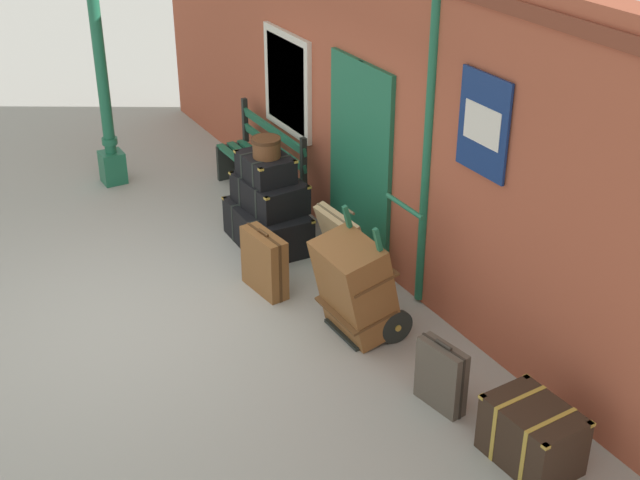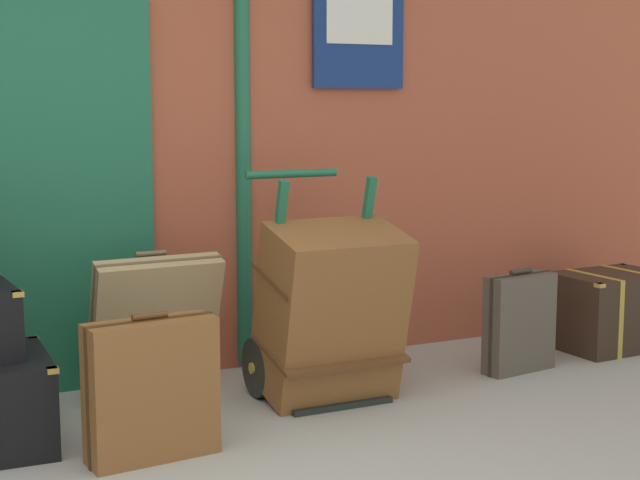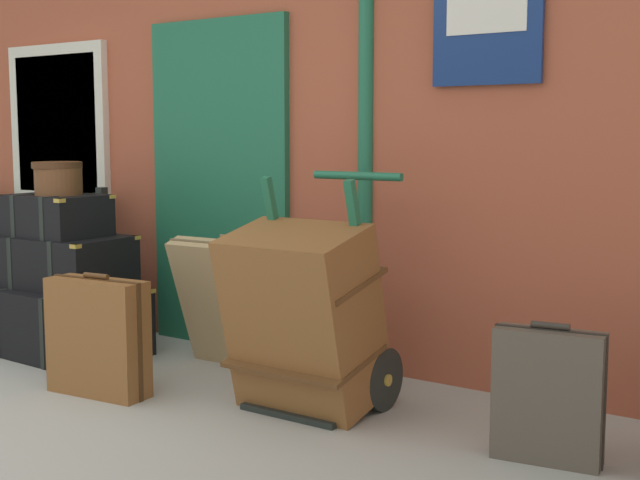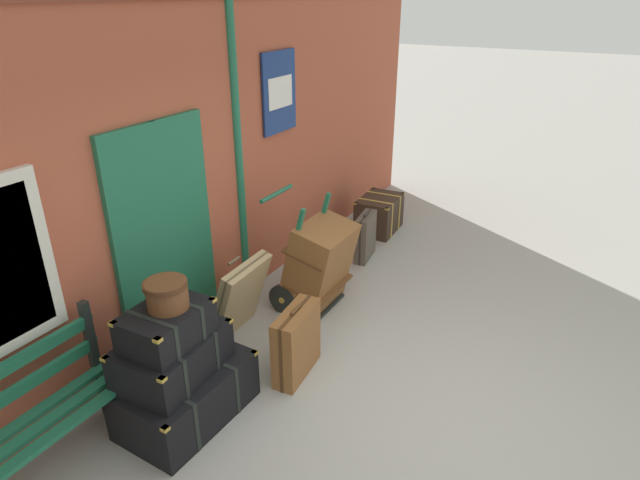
{
  "view_description": "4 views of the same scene",
  "coord_description": "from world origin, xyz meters",
  "px_view_note": "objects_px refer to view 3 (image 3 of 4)",
  "views": [
    {
      "loc": [
        6.96,
        -1.97,
        4.53
      ],
      "look_at": [
        0.62,
        1.6,
        0.68
      ],
      "focal_mm": 49.6,
      "sensor_mm": 36.0,
      "label": 1
    },
    {
      "loc": [
        -0.98,
        -2.81,
        1.57
      ],
      "look_at": [
        1.3,
        1.91,
        0.81
      ],
      "focal_mm": 54.99,
      "sensor_mm": 36.0,
      "label": 2
    },
    {
      "loc": [
        3.72,
        -1.81,
        1.39
      ],
      "look_at": [
        1.14,
        1.89,
        0.83
      ],
      "focal_mm": 49.1,
      "sensor_mm": 36.0,
      "label": 3
    },
    {
      "loc": [
        -3.04,
        -0.8,
        3.03
      ],
      "look_at": [
        1.36,
        1.68,
        0.69
      ],
      "focal_mm": 30.34,
      "sensor_mm": 36.0,
      "label": 4
    }
  ],
  "objects_px": {
    "steamer_trunk_middle": "(64,261)",
    "suitcase_olive": "(229,304)",
    "platform_bench": "(19,261)",
    "suitcase_brown": "(98,337)",
    "large_brown_trunk": "(303,318)",
    "suitcase_tan": "(548,396)",
    "steamer_trunk_base": "(63,320)",
    "round_hatbox": "(58,176)",
    "porters_trolley": "(324,351)",
    "steamer_trunk_top": "(56,215)"
  },
  "relations": [
    {
      "from": "steamer_trunk_middle",
      "to": "suitcase_olive",
      "type": "relative_size",
      "value": 1.06
    },
    {
      "from": "platform_bench",
      "to": "suitcase_brown",
      "type": "xyz_separation_m",
      "value": [
        1.92,
        -0.92,
        -0.13
      ]
    },
    {
      "from": "large_brown_trunk",
      "to": "suitcase_brown",
      "type": "bearing_deg",
      "value": -160.22
    },
    {
      "from": "suitcase_tan",
      "to": "suitcase_brown",
      "type": "xyz_separation_m",
      "value": [
        -2.31,
        -0.43,
        0.03
      ]
    },
    {
      "from": "steamer_trunk_base",
      "to": "suitcase_olive",
      "type": "distance_m",
      "value": 1.16
    },
    {
      "from": "round_hatbox",
      "to": "large_brown_trunk",
      "type": "bearing_deg",
      "value": -3.1
    },
    {
      "from": "round_hatbox",
      "to": "porters_trolley",
      "type": "height_order",
      "value": "round_hatbox"
    },
    {
      "from": "round_hatbox",
      "to": "suitcase_tan",
      "type": "xyz_separation_m",
      "value": [
        3.2,
        -0.06,
        -0.83
      ]
    },
    {
      "from": "round_hatbox",
      "to": "suitcase_tan",
      "type": "relative_size",
      "value": 0.51
    },
    {
      "from": "porters_trolley",
      "to": "large_brown_trunk",
      "type": "height_order",
      "value": "porters_trolley"
    },
    {
      "from": "suitcase_tan",
      "to": "suitcase_brown",
      "type": "relative_size",
      "value": 0.92
    },
    {
      "from": "steamer_trunk_top",
      "to": "large_brown_trunk",
      "type": "height_order",
      "value": "steamer_trunk_top"
    },
    {
      "from": "steamer_trunk_top",
      "to": "suitcase_tan",
      "type": "bearing_deg",
      "value": -1.12
    },
    {
      "from": "platform_bench",
      "to": "steamer_trunk_base",
      "type": "relative_size",
      "value": 1.55
    },
    {
      "from": "platform_bench",
      "to": "suitcase_olive",
      "type": "relative_size",
      "value": 2.01
    },
    {
      "from": "suitcase_tan",
      "to": "porters_trolley",
      "type": "bearing_deg",
      "value": 173.91
    },
    {
      "from": "steamer_trunk_top",
      "to": "suitcase_olive",
      "type": "distance_m",
      "value": 1.3
    },
    {
      "from": "steamer_trunk_top",
      "to": "steamer_trunk_middle",
      "type": "bearing_deg",
      "value": 29.44
    },
    {
      "from": "large_brown_trunk",
      "to": "suitcase_tan",
      "type": "relative_size",
      "value": 1.57
    },
    {
      "from": "steamer_trunk_base",
      "to": "suitcase_olive",
      "type": "xyz_separation_m",
      "value": [
        1.1,
        0.32,
        0.18
      ]
    },
    {
      "from": "suitcase_brown",
      "to": "suitcase_olive",
      "type": "bearing_deg",
      "value": 72.81
    },
    {
      "from": "steamer_trunk_base",
      "to": "steamer_trunk_middle",
      "type": "xyz_separation_m",
      "value": [
        -0.04,
        0.05,
        0.37
      ]
    },
    {
      "from": "round_hatbox",
      "to": "suitcase_olive",
      "type": "height_order",
      "value": "round_hatbox"
    },
    {
      "from": "platform_bench",
      "to": "round_hatbox",
      "type": "distance_m",
      "value": 1.3
    },
    {
      "from": "steamer_trunk_middle",
      "to": "steamer_trunk_base",
      "type": "bearing_deg",
      "value": -53.61
    },
    {
      "from": "porters_trolley",
      "to": "suitcase_olive",
      "type": "xyz_separation_m",
      "value": [
        -0.83,
        0.22,
        0.12
      ]
    },
    {
      "from": "round_hatbox",
      "to": "suitcase_brown",
      "type": "xyz_separation_m",
      "value": [
        0.89,
        -0.49,
        -0.81
      ]
    },
    {
      "from": "steamer_trunk_top",
      "to": "large_brown_trunk",
      "type": "xyz_separation_m",
      "value": [
        2.0,
        -0.11,
        -0.39
      ]
    },
    {
      "from": "steamer_trunk_base",
      "to": "steamer_trunk_top",
      "type": "xyz_separation_m",
      "value": [
        -0.07,
        0.03,
        0.66
      ]
    },
    {
      "from": "platform_bench",
      "to": "steamer_trunk_top",
      "type": "bearing_deg",
      "value": -23.64
    },
    {
      "from": "platform_bench",
      "to": "large_brown_trunk",
      "type": "xyz_separation_m",
      "value": [
        2.98,
        -0.54,
        0.03
      ]
    },
    {
      "from": "platform_bench",
      "to": "round_hatbox",
      "type": "xyz_separation_m",
      "value": [
        1.02,
        -0.43,
        0.67
      ]
    },
    {
      "from": "platform_bench",
      "to": "large_brown_trunk",
      "type": "height_order",
      "value": "platform_bench"
    },
    {
      "from": "steamer_trunk_top",
      "to": "suitcase_brown",
      "type": "xyz_separation_m",
      "value": [
        0.94,
        -0.49,
        -0.56
      ]
    },
    {
      "from": "suitcase_brown",
      "to": "porters_trolley",
      "type": "bearing_deg",
      "value": 27.78
    },
    {
      "from": "steamer_trunk_middle",
      "to": "suitcase_brown",
      "type": "relative_size",
      "value": 1.28
    },
    {
      "from": "steamer_trunk_top",
      "to": "round_hatbox",
      "type": "xyz_separation_m",
      "value": [
        0.04,
        -0.0,
        0.25
      ]
    },
    {
      "from": "round_hatbox",
      "to": "suitcase_olive",
      "type": "relative_size",
      "value": 0.39
    },
    {
      "from": "steamer_trunk_middle",
      "to": "platform_bench",
      "type": "bearing_deg",
      "value": 158.05
    },
    {
      "from": "suitcase_brown",
      "to": "suitcase_olive",
      "type": "height_order",
      "value": "suitcase_olive"
    },
    {
      "from": "steamer_trunk_base",
      "to": "large_brown_trunk",
      "type": "distance_m",
      "value": 1.95
    },
    {
      "from": "large_brown_trunk",
      "to": "suitcase_brown",
      "type": "relative_size",
      "value": 1.45
    },
    {
      "from": "round_hatbox",
      "to": "steamer_trunk_middle",
      "type": "bearing_deg",
      "value": 102.96
    },
    {
      "from": "round_hatbox",
      "to": "steamer_trunk_base",
      "type": "bearing_deg",
      "value": -40.59
    },
    {
      "from": "platform_bench",
      "to": "steamer_trunk_base",
      "type": "xyz_separation_m",
      "value": [
        1.05,
        -0.46,
        -0.23
      ]
    },
    {
      "from": "steamer_trunk_base",
      "to": "round_hatbox",
      "type": "relative_size",
      "value": 3.35
    },
    {
      "from": "platform_bench",
      "to": "steamer_trunk_middle",
      "type": "relative_size",
      "value": 1.9
    },
    {
      "from": "steamer_trunk_base",
      "to": "suitcase_tan",
      "type": "height_order",
      "value": "suitcase_tan"
    },
    {
      "from": "platform_bench",
      "to": "porters_trolley",
      "type": "bearing_deg",
      "value": -6.89
    },
    {
      "from": "steamer_trunk_top",
      "to": "steamer_trunk_base",
      "type": "bearing_deg",
      "value": -23.02
    }
  ]
}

